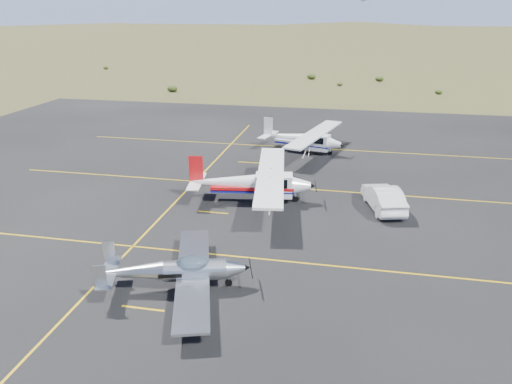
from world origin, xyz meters
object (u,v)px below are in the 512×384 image
at_px(aircraft_low_wing, 178,271).
at_px(aircraft_plain, 303,138).
at_px(aircraft_cessna, 252,182).
at_px(sedan, 383,197).

relative_size(aircraft_low_wing, aircraft_plain, 0.83).
xyz_separation_m(aircraft_cessna, sedan, (8.59, 0.33, -0.56)).
bearing_deg(sedan, aircraft_cessna, -12.71).
height_order(aircraft_plain, sedan, aircraft_plain).
relative_size(aircraft_cessna, aircraft_plain, 1.11).
height_order(aircraft_cessna, sedan, aircraft_cessna).
bearing_deg(aircraft_cessna, aircraft_plain, 72.94).
relative_size(aircraft_low_wing, sedan, 1.90).
bearing_deg(aircraft_cessna, sedan, -6.19).
bearing_deg(aircraft_low_wing, aircraft_plain, 65.77).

